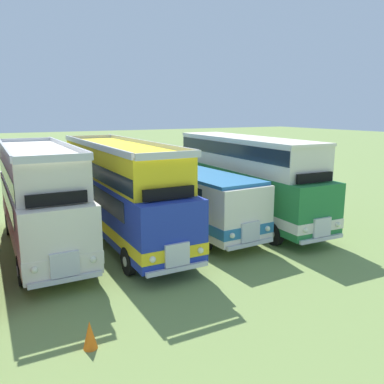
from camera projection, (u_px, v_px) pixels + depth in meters
name	position (u px, v px, depth m)	size (l,w,h in m)	color
ground_plane	(44.00, 249.00, 17.03)	(200.00, 200.00, 0.00)	#7A934C
bus_fourth_in_row	(40.00, 196.00, 16.54)	(2.69, 9.97, 4.52)	silver
bus_fifth_in_row	(120.00, 188.00, 18.10)	(2.65, 11.64, 4.52)	#1E339E
bus_sixth_in_row	(182.00, 192.00, 20.28)	(2.98, 11.11, 2.99)	silver
bus_seventh_in_row	(245.00, 175.00, 21.20)	(3.00, 11.46, 4.49)	#237538
cone_mid_row	(90.00, 335.00, 9.84)	(0.36, 0.36, 0.75)	orange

